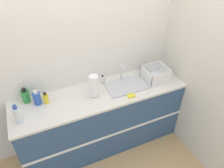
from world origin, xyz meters
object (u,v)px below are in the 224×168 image
(dish_rack, at_px, (155,75))
(soap_dispenser, at_px, (103,79))
(sink, at_px, (126,85))
(bottle_clear, at_px, (18,115))
(paper_towel_roll, at_px, (94,86))
(bottle_green, at_px, (26,96))
(bottle_yellow, at_px, (46,98))
(bottle_blue, at_px, (37,98))

(dish_rack, bearing_deg, soap_dispenser, 162.45)
(sink, xyz_separation_m, bottle_clear, (-1.30, -0.10, 0.08))
(paper_towel_roll, bearing_deg, dish_rack, -0.67)
(bottle_clear, relative_size, bottle_green, 1.25)
(paper_towel_roll, relative_size, bottle_clear, 1.22)
(dish_rack, xyz_separation_m, bottle_yellow, (-1.41, 0.11, 0.00))
(bottle_green, bearing_deg, sink, -9.93)
(paper_towel_roll, height_order, bottle_clear, paper_towel_roll)
(sink, xyz_separation_m, bottle_yellow, (-0.98, 0.10, 0.05))
(sink, bearing_deg, bottle_green, 170.07)
(paper_towel_roll, distance_m, bottle_yellow, 0.57)
(sink, distance_m, bottle_green, 1.21)
(paper_towel_roll, bearing_deg, bottle_yellow, 169.40)
(bottle_clear, distance_m, bottle_yellow, 0.37)
(bottle_clear, distance_m, bottle_green, 0.32)
(sink, relative_size, bottle_clear, 2.10)
(paper_towel_roll, distance_m, bottle_blue, 0.66)
(paper_towel_roll, distance_m, bottle_clear, 0.88)
(sink, xyz_separation_m, bottle_blue, (-1.07, 0.12, 0.06))
(sink, height_order, bottle_blue, sink)
(bottle_blue, bearing_deg, soap_dispenser, 5.17)
(bottle_yellow, bearing_deg, paper_towel_roll, -10.60)
(dish_rack, bearing_deg, bottle_clear, -177.39)
(bottle_clear, xyz_separation_m, bottle_green, (0.11, 0.30, -0.02))
(paper_towel_roll, xyz_separation_m, bottle_blue, (-0.65, 0.13, -0.06))
(dish_rack, xyz_separation_m, bottle_green, (-1.62, 0.22, 0.02))
(soap_dispenser, bearing_deg, bottle_green, 179.19)
(dish_rack, height_order, bottle_blue, bottle_blue)
(dish_rack, distance_m, bottle_green, 1.63)
(paper_towel_roll, relative_size, bottle_yellow, 1.95)
(sink, relative_size, paper_towel_roll, 1.73)
(bottle_green, relative_size, soap_dispenser, 1.70)
(paper_towel_roll, height_order, bottle_yellow, paper_towel_roll)
(bottle_green, bearing_deg, paper_towel_roll, -15.69)
(dish_rack, xyz_separation_m, soap_dispenser, (-0.67, 0.21, -0.01))
(bottle_green, xyz_separation_m, soap_dispenser, (0.95, -0.01, -0.03))
(soap_dispenser, bearing_deg, sink, -39.34)
(bottle_green, bearing_deg, bottle_clear, -109.70)
(bottle_blue, bearing_deg, dish_rack, -5.14)
(dish_rack, relative_size, soap_dispenser, 2.78)
(bottle_blue, bearing_deg, bottle_clear, -136.20)
(bottle_green, height_order, soap_dispenser, bottle_green)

